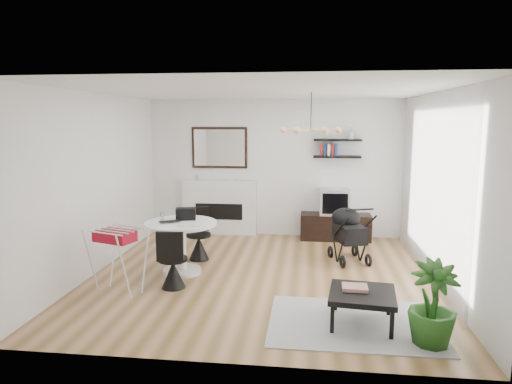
# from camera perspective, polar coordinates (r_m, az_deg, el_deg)

# --- Properties ---
(floor) EXTENTS (5.00, 5.00, 0.00)m
(floor) POSITION_cam_1_polar(r_m,az_deg,el_deg) (6.91, 0.61, -10.43)
(floor) COLOR brown
(floor) RESTS_ON ground
(ceiling) EXTENTS (5.00, 5.00, 0.00)m
(ceiling) POSITION_cam_1_polar(r_m,az_deg,el_deg) (6.53, 0.65, 12.54)
(ceiling) COLOR white
(ceiling) RESTS_ON wall_back
(wall_back) EXTENTS (5.00, 0.00, 5.00)m
(wall_back) POSITION_cam_1_polar(r_m,az_deg,el_deg) (9.05, 2.32, 2.99)
(wall_back) COLOR white
(wall_back) RESTS_ON floor
(wall_left) EXTENTS (0.00, 5.00, 5.00)m
(wall_left) POSITION_cam_1_polar(r_m,az_deg,el_deg) (7.28, -19.33, 1.02)
(wall_left) COLOR white
(wall_left) RESTS_ON floor
(wall_right) EXTENTS (0.00, 5.00, 5.00)m
(wall_right) POSITION_cam_1_polar(r_m,az_deg,el_deg) (6.79, 22.10, 0.31)
(wall_right) COLOR white
(wall_right) RESTS_ON floor
(sheer_curtain) EXTENTS (0.04, 3.60, 2.60)m
(sheer_curtain) POSITION_cam_1_polar(r_m,az_deg,el_deg) (6.96, 20.88, 0.58)
(sheer_curtain) COLOR white
(sheer_curtain) RESTS_ON wall_right
(fireplace) EXTENTS (1.50, 0.17, 2.16)m
(fireplace) POSITION_cam_1_polar(r_m,az_deg,el_deg) (9.22, -4.58, -1.10)
(fireplace) COLOR white
(fireplace) RESTS_ON floor
(shelf_lower) EXTENTS (0.90, 0.25, 0.04)m
(shelf_lower) POSITION_cam_1_polar(r_m,az_deg,el_deg) (8.89, 10.09, 4.36)
(shelf_lower) COLOR black
(shelf_lower) RESTS_ON wall_back
(shelf_upper) EXTENTS (0.90, 0.25, 0.04)m
(shelf_upper) POSITION_cam_1_polar(r_m,az_deg,el_deg) (8.87, 10.14, 6.42)
(shelf_upper) COLOR black
(shelf_upper) RESTS_ON wall_back
(pendant_lamp) EXTENTS (0.90, 0.90, 0.10)m
(pendant_lamp) POSITION_cam_1_polar(r_m,az_deg,el_deg) (6.78, 6.86, 7.69)
(pendant_lamp) COLOR tan
(pendant_lamp) RESTS_ON ceiling
(tv_console) EXTENTS (1.34, 0.47, 0.50)m
(tv_console) POSITION_cam_1_polar(r_m,az_deg,el_deg) (8.98, 9.89, -4.30)
(tv_console) COLOR black
(tv_console) RESTS_ON floor
(crt_tv) EXTENTS (0.56, 0.49, 0.49)m
(crt_tv) POSITION_cam_1_polar(r_m,az_deg,el_deg) (8.88, 9.79, -1.19)
(crt_tv) COLOR silver
(crt_tv) RESTS_ON tv_console
(dining_table) EXTENTS (1.08, 1.08, 0.79)m
(dining_table) POSITION_cam_1_polar(r_m,az_deg,el_deg) (6.98, -9.33, -5.89)
(dining_table) COLOR white
(dining_table) RESTS_ON floor
(laptop) EXTENTS (0.37, 0.33, 0.02)m
(laptop) POSITION_cam_1_polar(r_m,az_deg,el_deg) (6.87, -10.70, -3.75)
(laptop) COLOR black
(laptop) RESTS_ON dining_table
(black_bag) EXTENTS (0.33, 0.23, 0.18)m
(black_bag) POSITION_cam_1_polar(r_m,az_deg,el_deg) (7.07, -8.76, -2.72)
(black_bag) COLOR black
(black_bag) RESTS_ON dining_table
(newspaper) EXTENTS (0.37, 0.31, 0.01)m
(newspaper) POSITION_cam_1_polar(r_m,az_deg,el_deg) (6.75, -8.05, -3.97)
(newspaper) COLOR silver
(newspaper) RESTS_ON dining_table
(drinking_glass) EXTENTS (0.06, 0.06, 0.10)m
(drinking_glass) POSITION_cam_1_polar(r_m,az_deg,el_deg) (7.13, -11.68, -2.99)
(drinking_glass) COLOR white
(drinking_glass) RESTS_ON dining_table
(chair_far) EXTENTS (0.44, 0.45, 0.86)m
(chair_far) POSITION_cam_1_polar(r_m,az_deg,el_deg) (7.68, -7.17, -6.39)
(chair_far) COLOR black
(chair_far) RESTS_ON floor
(chair_near) EXTENTS (0.40, 0.42, 0.84)m
(chair_near) POSITION_cam_1_polar(r_m,az_deg,el_deg) (6.45, -10.34, -9.52)
(chair_near) COLOR black
(chair_near) RESTS_ON floor
(drying_rack) EXTENTS (0.73, 0.71, 0.89)m
(drying_rack) POSITION_cam_1_polar(r_m,az_deg,el_deg) (6.40, -16.80, -8.01)
(drying_rack) COLOR white
(drying_rack) RESTS_ON floor
(stroller) EXTENTS (0.69, 0.87, 0.97)m
(stroller) POSITION_cam_1_polar(r_m,az_deg,el_deg) (7.66, 11.45, -5.40)
(stroller) COLOR black
(stroller) RESTS_ON floor
(rug) EXTENTS (1.92, 1.38, 0.01)m
(rug) POSITION_cam_1_polar(r_m,az_deg,el_deg) (5.52, 12.10, -15.72)
(rug) COLOR #A7A7A7
(rug) RESTS_ON floor
(coffee_table) EXTENTS (0.80, 0.80, 0.37)m
(coffee_table) POSITION_cam_1_polar(r_m,az_deg,el_deg) (5.40, 13.14, -12.48)
(coffee_table) COLOR black
(coffee_table) RESTS_ON rug
(magazines) EXTENTS (0.29, 0.23, 0.04)m
(magazines) POSITION_cam_1_polar(r_m,az_deg,el_deg) (5.43, 12.25, -11.59)
(magazines) COLOR #BE472F
(magazines) RESTS_ON coffee_table
(potted_plant) EXTENTS (0.56, 0.56, 0.89)m
(potted_plant) POSITION_cam_1_polar(r_m,az_deg,el_deg) (5.11, 21.22, -12.92)
(potted_plant) COLOR #205016
(potted_plant) RESTS_ON floor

